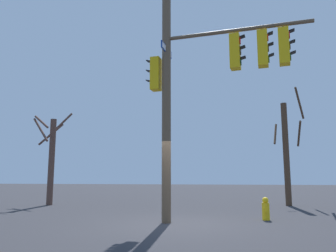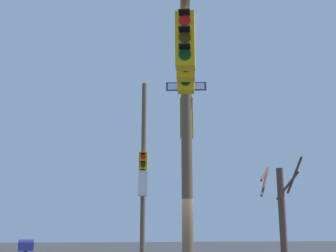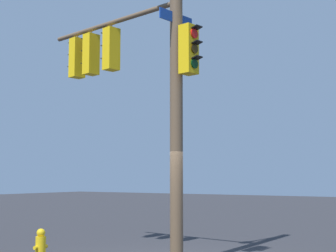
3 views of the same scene
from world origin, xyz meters
name	(u,v)px [view 1 (image 1 of 3)]	position (x,y,z in m)	size (l,w,h in m)	color
ground_plane	(173,225)	(0.00, 0.00, 0.00)	(80.00, 80.00, 0.00)	#2D2D31
main_signal_pole_assembly	(192,61)	(-0.27, 0.60, 5.12)	(3.31, 5.17, 9.46)	brown
fire_hydrant	(266,209)	(-1.34, 2.87, 0.34)	(0.38, 0.24, 0.73)	yellow
bare_tree_behind_pole	(51,156)	(-5.39, -6.75, 2.39)	(1.84, 1.63, 4.69)	brown
bare_tree_across_street	(287,150)	(-6.51, 4.79, 2.65)	(1.67, 1.69, 5.53)	#493425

